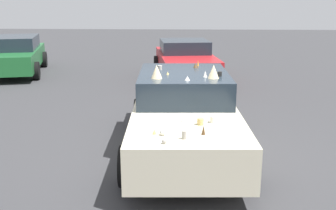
% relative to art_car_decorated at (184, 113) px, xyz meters
% --- Properties ---
extents(ground_plane, '(60.00, 60.00, 0.00)m').
position_rel_art_car_decorated_xyz_m(ground_plane, '(-0.09, -0.00, -0.73)').
color(ground_plane, '#38383A').
extents(art_car_decorated, '(4.75, 2.25, 1.68)m').
position_rel_art_car_decorated_xyz_m(art_car_decorated, '(0.00, 0.00, 0.00)').
color(art_car_decorated, beige).
rests_on(art_car_decorated, ground).
extents(parked_sedan_near_right, '(4.45, 2.49, 1.36)m').
position_rel_art_car_decorated_xyz_m(parked_sedan_near_right, '(6.81, -0.00, -0.04)').
color(parked_sedan_near_right, red).
rests_on(parked_sedan_near_right, ground).
extents(parked_sedan_behind_right, '(4.73, 2.79, 1.41)m').
position_rel_art_car_decorated_xyz_m(parked_sedan_behind_right, '(7.64, 6.48, -0.01)').
color(parked_sedan_behind_right, '#1E602D').
rests_on(parked_sedan_behind_right, ground).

